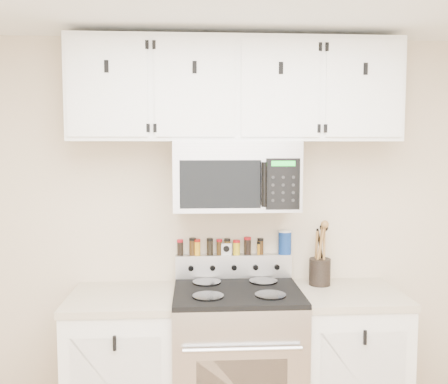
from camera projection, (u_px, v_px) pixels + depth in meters
name	position (u px, v px, depth m)	size (l,w,h in m)	color
back_wall	(233.00, 231.00, 3.30)	(3.50, 0.01, 2.50)	beige
range	(237.00, 363.00, 3.05)	(0.76, 0.65, 1.10)	#B7B7BA
base_cabinet_left	(124.00, 368.00, 3.03)	(0.64, 0.62, 0.92)	white
base_cabinet_right	(346.00, 363.00, 3.12)	(0.64, 0.62, 0.92)	white
microwave	(236.00, 176.00, 3.08)	(0.76, 0.44, 0.42)	#9E9EA3
upper_cabinets	(235.00, 91.00, 3.05)	(2.00, 0.35, 0.62)	white
utensil_crock	(320.00, 270.00, 3.20)	(0.14, 0.14, 0.40)	black
kitchen_timer	(226.00, 249.00, 3.27)	(0.07, 0.06, 0.08)	silver
salt_canister	(285.00, 242.00, 3.29)	(0.09, 0.09, 0.16)	navy
spice_jar_0	(180.00, 247.00, 3.25)	(0.04, 0.04, 0.10)	black
spice_jar_1	(193.00, 246.00, 3.26)	(0.04, 0.04, 0.11)	#3C260E
spice_jar_2	(197.00, 247.00, 3.26)	(0.04, 0.04, 0.10)	gold
spice_jar_3	(210.00, 246.00, 3.26)	(0.04, 0.04, 0.11)	black
spice_jar_4	(219.00, 247.00, 3.27)	(0.04, 0.04, 0.10)	#3C280E
spice_jar_5	(227.00, 247.00, 3.27)	(0.04, 0.04, 0.11)	#433110
spice_jar_6	(237.00, 247.00, 3.27)	(0.05, 0.05, 0.10)	yellow
spice_jar_7	(248.00, 246.00, 3.28)	(0.05, 0.05, 0.12)	black
spice_jar_8	(260.00, 248.00, 3.28)	(0.04, 0.04, 0.09)	orange
spice_jar_9	(260.00, 246.00, 3.28)	(0.04, 0.04, 0.11)	#40270F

